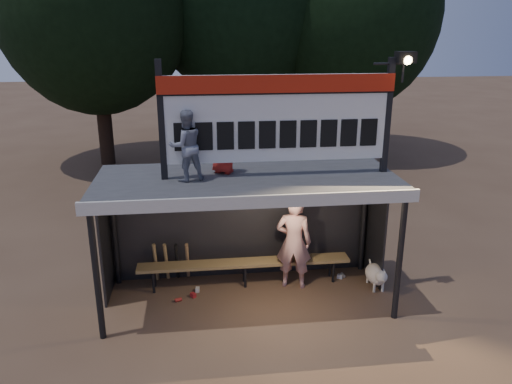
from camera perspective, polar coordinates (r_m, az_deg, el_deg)
ground at (r=9.23m, az=-0.95°, el=-12.10°), size 80.00×80.00×0.00m
player at (r=9.28m, az=4.33°, el=-5.73°), size 0.75×0.58×1.81m
child_a at (r=8.00m, az=-7.99°, el=5.25°), size 0.66×0.58×1.14m
child_b at (r=8.38m, az=-3.79°, el=5.56°), size 0.59×0.54×1.02m
dugout_shelter at (r=8.68m, az=-1.19°, el=-0.71°), size 5.10×2.08×2.32m
scoreboard_assembly at (r=8.14m, az=2.88°, el=8.74°), size 4.10×0.27×1.99m
bench at (r=9.51m, az=-1.32°, el=-8.18°), size 4.00×0.35×0.48m
tree_left at (r=18.22m, az=-18.14°, el=20.12°), size 6.46×6.46×9.27m
tree_right at (r=19.32m, az=11.23°, el=19.52°), size 6.08×6.08×8.72m
dog at (r=9.71m, az=13.60°, el=-9.17°), size 0.36×0.81×0.49m
bats at (r=9.73m, az=-9.62°, el=-7.82°), size 0.68×0.35×0.84m
litter at (r=9.53m, az=-0.37°, el=-10.78°), size 3.30×0.66×0.08m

